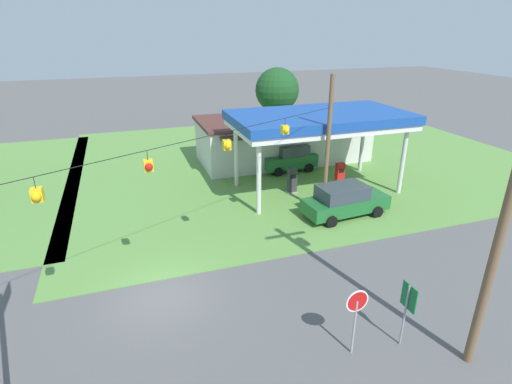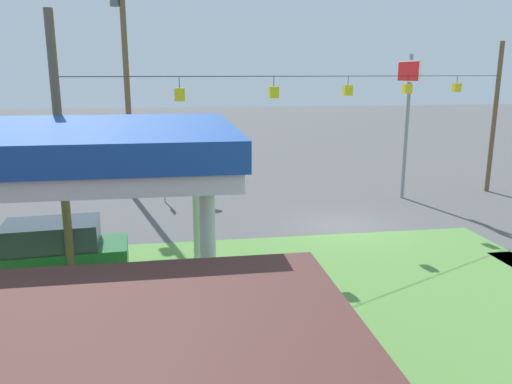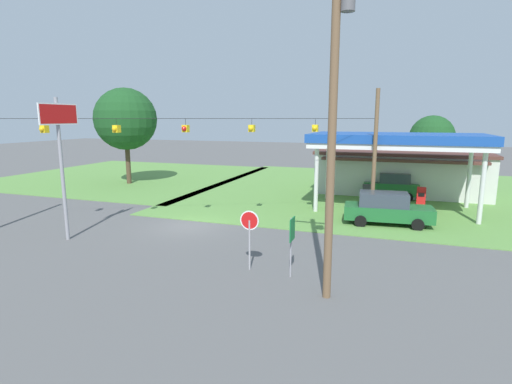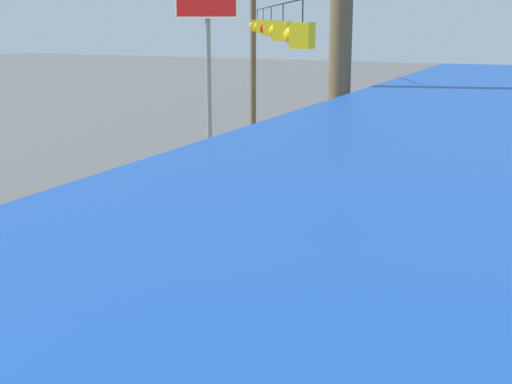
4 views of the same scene
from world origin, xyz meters
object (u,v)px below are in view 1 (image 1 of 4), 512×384
fuel_pump_near (292,181)px  car_at_pumps_front (345,200)px  stop_sign_roadside (356,308)px  gas_station_canopy (320,121)px  tree_behind_station (277,90)px  gas_station_store (283,139)px  route_sign (408,303)px  fuel_pump_far (340,175)px  car_at_pumps_rear (290,157)px

fuel_pump_near → car_at_pumps_front: 4.39m
car_at_pumps_front → stop_sign_roadside: (-5.11, -9.31, 0.84)m
gas_station_canopy → tree_behind_station: 15.92m
gas_station_store → route_sign: 20.81m
fuel_pump_far → tree_behind_station: bearing=84.3°
gas_station_store → tree_behind_station: bearing=71.7°
gas_station_store → route_sign: size_ratio=5.62×
gas_station_store → fuel_pump_near: 7.16m
fuel_pump_far → gas_station_canopy: bearing=180.0°
gas_station_canopy → gas_station_store: (0.38, 6.77, -2.89)m
gas_station_canopy → car_at_pumps_front: size_ratio=2.17×
fuel_pump_near → car_at_pumps_rear: 4.44m
gas_station_store → fuel_pump_near: bearing=-107.5°
car_at_pumps_rear → fuel_pump_far: bearing=111.9°
route_sign → gas_station_canopy: bearing=75.2°
gas_station_store → fuel_pump_near: size_ratio=8.06×
car_at_pumps_front → car_at_pumps_rear: size_ratio=1.24×
gas_station_store → tree_behind_station: (2.91, 8.80, 2.48)m
fuel_pump_near → car_at_pumps_rear: bearing=69.0°
tree_behind_station → car_at_pumps_front: bearing=-100.4°
route_sign → car_at_pumps_front: bearing=70.9°
gas_station_store → gas_station_canopy: bearing=-93.3°
fuel_pump_far → route_sign: bearing=-111.4°
tree_behind_station → fuel_pump_near: bearing=-108.0°
fuel_pump_far → stop_sign_roadside: (-7.18, -13.46, 1.02)m
tree_behind_station → route_sign: bearing=-103.3°
gas_station_canopy → fuel_pump_far: bearing=-0.0°
stop_sign_roadside → tree_behind_station: size_ratio=0.39×
gas_station_canopy → tree_behind_station: size_ratio=1.72×
stop_sign_roadside → route_sign: 1.83m
gas_station_store → car_at_pumps_rear: 2.78m
gas_station_canopy → fuel_pump_far: 4.24m
fuel_pump_far → tree_behind_station: 16.02m
tree_behind_station → gas_station_canopy: bearing=-101.9°
fuel_pump_near → stop_sign_roadside: (-3.68, -13.46, 1.02)m
car_at_pumps_front → fuel_pump_near: bearing=104.4°
gas_station_store → fuel_pump_far: 6.97m
gas_station_canopy → car_at_pumps_rear: 5.51m
stop_sign_roadside → tree_behind_station: (8.72, 29.02, 2.44)m
stop_sign_roadside → route_sign: size_ratio=1.04×
gas_station_store → car_at_pumps_front: 10.96m
fuel_pump_far → car_at_pumps_front: size_ratio=0.33×
fuel_pump_far → stop_sign_roadside: 15.29m
car_at_pumps_rear → route_sign: 18.14m
car_at_pumps_rear → route_sign: bearing=76.2°
car_at_pumps_rear → stop_sign_roadside: 18.39m
fuel_pump_near → tree_behind_station: bearing=72.0°
gas_station_canopy → fuel_pump_far: gas_station_canopy is taller
stop_sign_roadside → gas_station_store: bearing=-106.0°
fuel_pump_near → fuel_pump_far: (3.50, 0.00, 0.00)m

